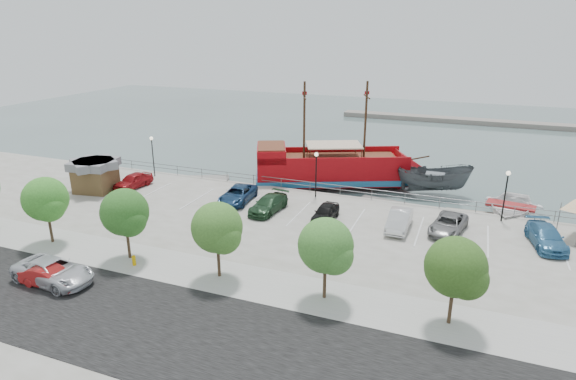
% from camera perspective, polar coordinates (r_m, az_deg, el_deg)
% --- Properties ---
extents(ground, '(160.00, 160.00, 0.00)m').
position_cam_1_polar(ground, '(39.66, 0.29, -5.15)').
color(ground, '#445452').
extents(street, '(100.00, 8.00, 0.04)m').
position_cam_1_polar(street, '(26.77, -12.68, -16.14)').
color(street, black).
rests_on(street, land_slab).
extents(sidewalk, '(100.00, 4.00, 0.05)m').
position_cam_1_polar(sidewalk, '(31.08, -6.49, -10.43)').
color(sidewalk, '#A2A29F').
rests_on(sidewalk, land_slab).
extents(seawall_railing, '(50.00, 0.06, 1.00)m').
position_cam_1_polar(seawall_railing, '(45.97, 3.80, 0.30)').
color(seawall_railing, slate).
rests_on(seawall_railing, land_slab).
extents(far_shore, '(40.00, 3.00, 0.80)m').
position_cam_1_polar(far_shore, '(90.22, 19.34, 7.81)').
color(far_shore, gray).
rests_on(far_shore, ground).
extents(pirate_ship, '(18.28, 11.65, 11.44)m').
position_cam_1_polar(pirate_ship, '(50.83, 6.60, 2.51)').
color(pirate_ship, '#9E070D').
rests_on(pirate_ship, ground).
extents(patrol_boat, '(7.81, 4.58, 2.84)m').
position_cam_1_polar(patrol_boat, '(50.17, 16.96, 0.98)').
color(patrol_boat, '#494E52').
rests_on(patrol_boat, ground).
extents(speedboat, '(6.24, 7.88, 1.47)m').
position_cam_1_polar(speedboat, '(46.95, 24.82, -2.11)').
color(speedboat, white).
rests_on(speedboat, ground).
extents(dock_west, '(7.17, 4.75, 0.40)m').
position_cam_1_polar(dock_west, '(53.53, -10.78, 1.22)').
color(dock_west, gray).
rests_on(dock_west, ground).
extents(dock_mid, '(6.45, 2.84, 0.36)m').
position_cam_1_polar(dock_mid, '(46.30, 12.17, -1.73)').
color(dock_mid, slate).
rests_on(dock_mid, ground).
extents(dock_east, '(6.30, 2.11, 0.36)m').
position_cam_1_polar(dock_east, '(45.89, 22.06, -2.94)').
color(dock_east, gray).
rests_on(dock_east, ground).
extents(shed, '(4.25, 4.25, 3.03)m').
position_cam_1_polar(shed, '(49.79, -21.89, 1.72)').
color(shed, brown).
rests_on(shed, land_slab).
extents(street_van, '(5.52, 2.83, 1.49)m').
position_cam_1_polar(street_van, '(33.56, -26.08, -8.65)').
color(street_van, silver).
rests_on(street_van, street).
extents(street_sedan, '(3.92, 1.47, 1.28)m').
position_cam_1_polar(street_sedan, '(33.18, -26.34, -9.21)').
color(street_sedan, '#B21C1C').
rests_on(street_sedan, street).
extents(fire_hydrant, '(0.26, 0.26, 0.76)m').
position_cam_1_polar(fire_hydrant, '(33.88, -17.80, -7.90)').
color(fire_hydrant, '#E4A803').
rests_on(fire_hydrant, sidewalk).
extents(lamp_post_left, '(0.36, 0.36, 4.28)m').
position_cam_1_polar(lamp_post_left, '(52.30, -15.79, 4.68)').
color(lamp_post_left, black).
rests_on(lamp_post_left, land_slab).
extents(lamp_post_mid, '(0.36, 0.36, 4.28)m').
position_cam_1_polar(lamp_post_mid, '(44.07, 3.35, 2.77)').
color(lamp_post_mid, black).
rests_on(lamp_post_mid, land_slab).
extents(lamp_post_right, '(0.36, 0.36, 4.28)m').
position_cam_1_polar(lamp_post_right, '(42.20, 24.45, 0.32)').
color(lamp_post_right, black).
rests_on(lamp_post_right, land_slab).
extents(tree_b, '(3.30, 3.20, 5.00)m').
position_cam_1_polar(tree_b, '(38.49, -26.73, -1.16)').
color(tree_b, '#473321').
rests_on(tree_b, sidewalk).
extents(tree_c, '(3.30, 3.20, 5.00)m').
position_cam_1_polar(tree_c, '(33.76, -18.66, -2.73)').
color(tree_c, '#473321').
rests_on(tree_c, sidewalk).
extents(tree_d, '(3.30, 3.20, 5.00)m').
position_cam_1_polar(tree_d, '(29.94, -8.23, -4.68)').
color(tree_d, '#473321').
rests_on(tree_d, sidewalk).
extents(tree_e, '(3.30, 3.20, 5.00)m').
position_cam_1_polar(tree_e, '(27.40, 4.73, -6.86)').
color(tree_e, '#473321').
rests_on(tree_e, sidewalk).
extents(tree_f, '(3.30, 3.20, 5.00)m').
position_cam_1_polar(tree_f, '(26.52, 19.53, -8.90)').
color(tree_f, '#473321').
rests_on(tree_f, sidewalk).
extents(parked_car_a, '(2.17, 4.45, 1.46)m').
position_cam_1_polar(parked_car_a, '(49.60, -17.88, 1.06)').
color(parked_car_a, maroon).
rests_on(parked_car_a, land_slab).
extents(parked_car_c, '(2.73, 5.21, 1.40)m').
position_cam_1_polar(parked_car_c, '(43.68, -5.98, -0.54)').
color(parked_car_c, navy).
rests_on(parked_car_c, land_slab).
extents(parked_car_d, '(2.38, 4.90, 1.37)m').
position_cam_1_polar(parked_car_d, '(41.21, -2.33, -1.68)').
color(parked_car_d, '#1E3F24').
rests_on(parked_car_d, land_slab).
extents(parked_car_e, '(1.63, 3.93, 1.33)m').
position_cam_1_polar(parked_car_e, '(39.55, 4.46, -2.66)').
color(parked_car_e, black).
rests_on(parked_car_e, land_slab).
extents(parked_car_f, '(1.58, 4.52, 1.49)m').
position_cam_1_polar(parked_car_f, '(38.71, 13.05, -3.49)').
color(parked_car_f, silver).
rests_on(parked_car_f, land_slab).
extents(parked_car_g, '(3.02, 5.14, 1.34)m').
position_cam_1_polar(parked_car_g, '(39.14, 18.47, -3.87)').
color(parked_car_g, slate).
rests_on(parked_car_g, land_slab).
extents(parked_car_h, '(2.95, 5.23, 1.43)m').
position_cam_1_polar(parked_car_h, '(39.60, 28.28, -4.90)').
color(parked_car_h, teal).
rests_on(parked_car_h, land_slab).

